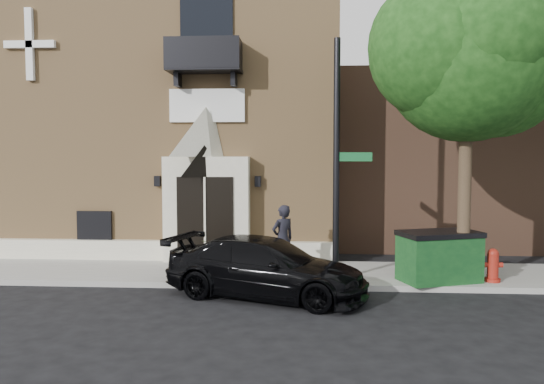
# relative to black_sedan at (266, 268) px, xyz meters

# --- Properties ---
(ground) EXTENTS (120.00, 120.00, 0.00)m
(ground) POSITION_rel_black_sedan_xyz_m (-1.07, 0.65, -0.71)
(ground) COLOR black
(ground) RESTS_ON ground
(sidewalk) EXTENTS (42.00, 3.00, 0.15)m
(sidewalk) POSITION_rel_black_sedan_xyz_m (-0.07, 2.15, -0.64)
(sidewalk) COLOR gray
(sidewalk) RESTS_ON ground
(church) EXTENTS (12.20, 11.01, 9.30)m
(church) POSITION_rel_black_sedan_xyz_m (-4.06, 8.60, 3.92)
(church) COLOR tan
(church) RESTS_ON ground
(street_tree_left) EXTENTS (4.97, 4.38, 7.77)m
(street_tree_left) POSITION_rel_black_sedan_xyz_m (4.95, 1.00, 5.16)
(street_tree_left) COLOR #38281C
(street_tree_left) RESTS_ON sidewalk
(black_sedan) EXTENTS (5.27, 3.41, 1.42)m
(black_sedan) POSITION_rel_black_sedan_xyz_m (0.00, 0.00, 0.00)
(black_sedan) COLOR black
(black_sedan) RESTS_ON ground
(street_sign) EXTENTS (0.98, 1.02, 6.20)m
(street_sign) POSITION_rel_black_sedan_xyz_m (1.74, 1.20, 2.56)
(street_sign) COLOR black
(street_sign) RESTS_ON sidewalk
(fire_hydrant) EXTENTS (0.49, 0.39, 0.86)m
(fire_hydrant) POSITION_rel_black_sedan_xyz_m (5.74, 1.28, -0.14)
(fire_hydrant) COLOR maroon
(fire_hydrant) RESTS_ON sidewalk
(dumpster) EXTENTS (2.24, 1.71, 1.30)m
(dumpster) POSITION_rel_black_sedan_xyz_m (4.37, 1.24, 0.10)
(dumpster) COLOR #103C19
(dumpster) RESTS_ON sidewalk
(planter) EXTENTS (0.68, 0.59, 0.74)m
(planter) POSITION_rel_black_sedan_xyz_m (-2.05, 3.04, -0.19)
(planter) COLOR #405E2C
(planter) RESTS_ON sidewalk
(pedestrian_near) EXTENTS (0.82, 0.78, 1.89)m
(pedestrian_near) POSITION_rel_black_sedan_xyz_m (0.31, 1.93, 0.38)
(pedestrian_near) COLOR black
(pedestrian_near) RESTS_ON sidewalk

